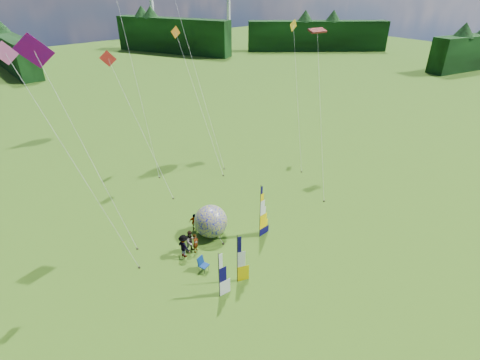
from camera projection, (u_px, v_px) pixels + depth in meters
ground at (285, 261)px, 27.64m from camera, size 220.00×220.00×0.00m
treeline_ring at (288, 216)px, 25.71m from camera, size 210.00×210.00×8.00m
feather_banner_main at (260, 213)px, 29.06m from camera, size 1.26×0.21×4.64m
side_banner_left at (237, 260)px, 24.86m from camera, size 1.02×0.48×3.81m
side_banner_far at (219, 276)px, 23.75m from camera, size 1.04×0.20×3.52m
bol_inflatable at (211, 221)px, 29.78m from camera, size 3.16×3.16×2.66m
spectator_a at (196, 243)px, 28.25m from camera, size 0.68×0.62×1.57m
spectator_b at (191, 241)px, 28.20m from camera, size 0.94×0.52×1.85m
spectator_c at (184, 246)px, 27.68m from camera, size 0.61×1.27×1.89m
spectator_d at (195, 222)px, 30.64m from camera, size 0.89×0.90×1.54m
camp_chair at (204, 265)px, 26.45m from camera, size 0.83×0.83×1.15m
kite_whale at (194, 58)px, 39.38m from camera, size 7.41×15.37×21.69m
kite_rainbow_delta at (86, 143)px, 26.62m from camera, size 8.43×12.11×16.11m
kite_parafoil at (322, 105)px, 34.99m from camera, size 12.00×13.08×15.69m
small_kite_red at (140, 123)px, 34.46m from camera, size 3.89×10.56×13.13m
small_kite_orange at (199, 98)px, 39.40m from camera, size 6.37×12.34×14.28m
small_kite_yellow at (298, 94)px, 39.68m from camera, size 7.96×9.65×14.94m
small_kite_pink at (79, 166)px, 23.69m from camera, size 7.42×8.18×15.87m
small_kite_green at (133, 65)px, 37.80m from camera, size 6.29×13.04×21.04m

